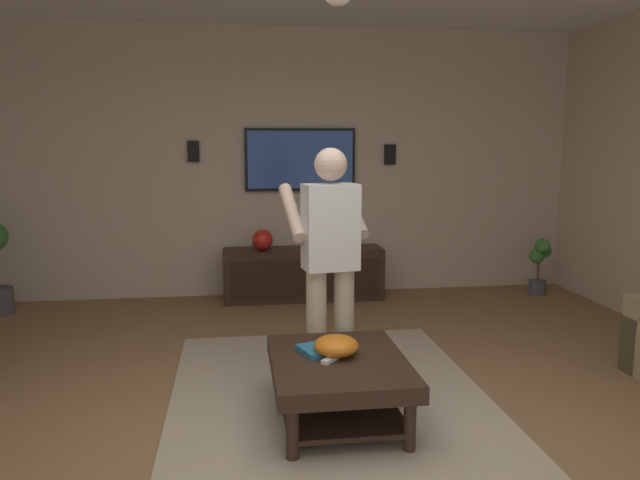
{
  "coord_description": "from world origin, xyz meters",
  "views": [
    {
      "loc": [
        -3.21,
        0.49,
        1.67
      ],
      "look_at": [
        1.0,
        -0.1,
        0.99
      ],
      "focal_mm": 34.24,
      "sensor_mm": 36.0,
      "label": 1
    }
  ],
  "objects_px": {
    "person_standing": "(330,253)",
    "wall_speaker_right": "(193,151)",
    "potted_plant_short": "(540,262)",
    "bowl": "(336,346)",
    "media_console": "(303,274)",
    "wall_speaker_left": "(390,154)",
    "remote_white": "(331,359)",
    "remote_black": "(338,348)",
    "tv": "(300,160)",
    "remote_grey": "(335,342)",
    "book": "(315,350)",
    "coffee_table": "(339,375)",
    "vase_round": "(262,240)"
  },
  "relations": [
    {
      "from": "remote_black",
      "to": "media_console",
      "type": "bearing_deg",
      "value": 27.02
    },
    {
      "from": "remote_white",
      "to": "remote_black",
      "type": "xyz_separation_m",
      "value": [
        0.18,
        -0.08,
        0.0
      ]
    },
    {
      "from": "bowl",
      "to": "wall_speaker_right",
      "type": "distance_m",
      "value": 3.5
    },
    {
      "from": "tv",
      "to": "person_standing",
      "type": "relative_size",
      "value": 0.73
    },
    {
      "from": "tv",
      "to": "book",
      "type": "distance_m",
      "value": 3.28
    },
    {
      "from": "wall_speaker_right",
      "to": "vase_round",
      "type": "bearing_deg",
      "value": -112.07
    },
    {
      "from": "remote_grey",
      "to": "remote_black",
      "type": "bearing_deg",
      "value": 6.03
    },
    {
      "from": "remote_grey",
      "to": "wall_speaker_left",
      "type": "distance_m",
      "value": 3.34
    },
    {
      "from": "coffee_table",
      "to": "remote_black",
      "type": "relative_size",
      "value": 6.67
    },
    {
      "from": "potted_plant_short",
      "to": "bowl",
      "type": "bearing_deg",
      "value": 134.83
    },
    {
      "from": "bowl",
      "to": "remote_black",
      "type": "bearing_deg",
      "value": -17.84
    },
    {
      "from": "remote_black",
      "to": "potted_plant_short",
      "type": "bearing_deg",
      "value": -16.86
    },
    {
      "from": "coffee_table",
      "to": "potted_plant_short",
      "type": "bearing_deg",
      "value": -44.57
    },
    {
      "from": "tv",
      "to": "wall_speaker_left",
      "type": "distance_m",
      "value": 1.0
    },
    {
      "from": "person_standing",
      "to": "bowl",
      "type": "distance_m",
      "value": 0.73
    },
    {
      "from": "remote_grey",
      "to": "wall_speaker_right",
      "type": "xyz_separation_m",
      "value": [
        2.94,
        1.04,
        1.17
      ]
    },
    {
      "from": "remote_black",
      "to": "book",
      "type": "distance_m",
      "value": 0.16
    },
    {
      "from": "potted_plant_short",
      "to": "remote_black",
      "type": "relative_size",
      "value": 4.26
    },
    {
      "from": "remote_white",
      "to": "wall_speaker_right",
      "type": "height_order",
      "value": "wall_speaker_right"
    },
    {
      "from": "coffee_table",
      "to": "bowl",
      "type": "distance_m",
      "value": 0.17
    },
    {
      "from": "media_console",
      "to": "wall_speaker_left",
      "type": "relative_size",
      "value": 7.73
    },
    {
      "from": "coffee_table",
      "to": "wall_speaker_left",
      "type": "relative_size",
      "value": 4.55
    },
    {
      "from": "media_console",
      "to": "remote_black",
      "type": "bearing_deg",
      "value": -1.99
    },
    {
      "from": "media_console",
      "to": "remote_white",
      "type": "relative_size",
      "value": 11.33
    },
    {
      "from": "tv",
      "to": "remote_grey",
      "type": "relative_size",
      "value": 7.99
    },
    {
      "from": "media_console",
      "to": "wall_speaker_left",
      "type": "xyz_separation_m",
      "value": [
        0.25,
        -1.0,
        1.27
      ]
    },
    {
      "from": "coffee_table",
      "to": "wall_speaker_right",
      "type": "xyz_separation_m",
      "value": [
        3.21,
        1.02,
        1.29
      ]
    },
    {
      "from": "person_standing",
      "to": "remote_white",
      "type": "height_order",
      "value": "person_standing"
    },
    {
      "from": "person_standing",
      "to": "remote_black",
      "type": "relative_size",
      "value": 10.93
    },
    {
      "from": "bowl",
      "to": "remote_grey",
      "type": "xyz_separation_m",
      "value": [
        0.21,
        -0.03,
        -0.05
      ]
    },
    {
      "from": "book",
      "to": "wall_speaker_left",
      "type": "relative_size",
      "value": 1.0
    },
    {
      "from": "bowl",
      "to": "remote_white",
      "type": "height_order",
      "value": "bowl"
    },
    {
      "from": "person_standing",
      "to": "wall_speaker_right",
      "type": "relative_size",
      "value": 7.45
    },
    {
      "from": "remote_black",
      "to": "remote_grey",
      "type": "relative_size",
      "value": 1.0
    },
    {
      "from": "person_standing",
      "to": "potted_plant_short",
      "type": "bearing_deg",
      "value": -59.94
    },
    {
      "from": "tv",
      "to": "wall_speaker_right",
      "type": "height_order",
      "value": "tv"
    },
    {
      "from": "bowl",
      "to": "remote_black",
      "type": "distance_m",
      "value": 0.11
    },
    {
      "from": "tv",
      "to": "remote_black",
      "type": "bearing_deg",
      "value": -1.83
    },
    {
      "from": "tv",
      "to": "person_standing",
      "type": "height_order",
      "value": "tv"
    },
    {
      "from": "coffee_table",
      "to": "media_console",
      "type": "xyz_separation_m",
      "value": [
        2.95,
        -0.12,
        -0.02
      ]
    },
    {
      "from": "book",
      "to": "wall_speaker_right",
      "type": "height_order",
      "value": "wall_speaker_right"
    },
    {
      "from": "potted_plant_short",
      "to": "remote_grey",
      "type": "distance_m",
      "value": 3.69
    },
    {
      "from": "media_console",
      "to": "potted_plant_short",
      "type": "relative_size",
      "value": 2.66
    },
    {
      "from": "bowl",
      "to": "wall_speaker_right",
      "type": "height_order",
      "value": "wall_speaker_right"
    },
    {
      "from": "media_console",
      "to": "potted_plant_short",
      "type": "bearing_deg",
      "value": 85.9
    },
    {
      "from": "book",
      "to": "vase_round",
      "type": "xyz_separation_m",
      "value": [
        2.82,
        0.18,
        0.24
      ]
    },
    {
      "from": "book",
      "to": "wall_speaker_right",
      "type": "distance_m",
      "value": 3.43
    },
    {
      "from": "potted_plant_short",
      "to": "book",
      "type": "bearing_deg",
      "value": 132.94
    },
    {
      "from": "coffee_table",
      "to": "tv",
      "type": "relative_size",
      "value": 0.83
    },
    {
      "from": "remote_white",
      "to": "vase_round",
      "type": "xyz_separation_m",
      "value": [
        2.96,
        0.26,
        0.25
      ]
    }
  ]
}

